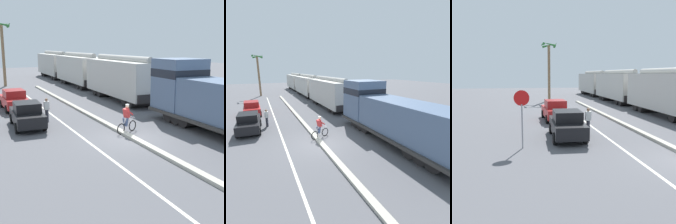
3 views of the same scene
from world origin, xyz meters
The scene contains 12 objects.
ground_plane centered at (0.00, 0.00, 0.00)m, with size 120.00×120.00×0.00m, color #56565B.
median_curb centered at (0.00, 6.00, 0.08)m, with size 0.36×36.00×0.16m, color #B2AD9E.
lane_stripe centered at (-2.40, 6.00, 0.00)m, with size 0.14×36.00×0.01m, color silver.
locomotive centered at (5.17, -0.99, 1.80)m, with size 3.10×11.61×4.20m.
hopper_car_lead centered at (5.17, 11.17, 2.08)m, with size 2.90×10.60×4.18m.
hopper_car_middle centered at (5.17, 22.77, 2.08)m, with size 2.90×10.60×4.18m.
hopper_car_trailing centered at (5.17, 34.37, 2.08)m, with size 2.90×10.60×4.18m.
parked_car_black centered at (-4.72, 4.97, 0.82)m, with size 1.94×4.25×1.62m.
parked_car_red centered at (-4.60, 10.99, 0.82)m, with size 1.94×4.25×1.62m.
cyclist centered at (0.31, 1.08, 0.82)m, with size 1.61×0.73×1.71m.
palm_tree_near centered at (-3.36, 26.54, 5.38)m, with size 2.27×2.25×7.90m.
pedestrian_by_cars centered at (-3.27, 5.75, 0.85)m, with size 0.34×0.22×1.62m.
Camera 1 is at (-8.17, -14.60, 5.09)m, focal length 50.00 mm.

